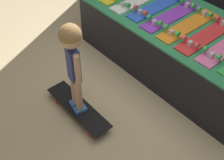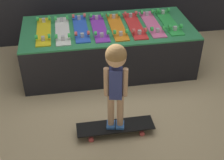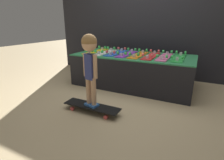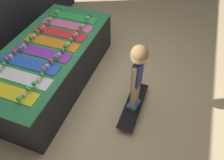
{
  "view_description": "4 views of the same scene",
  "coord_description": "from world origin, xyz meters",
  "px_view_note": "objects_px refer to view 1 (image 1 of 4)",
  "views": [
    {
      "loc": [
        1.62,
        -1.75,
        2.37
      ],
      "look_at": [
        -0.02,
        -0.35,
        0.3
      ],
      "focal_mm": 50.0,
      "sensor_mm": 36.0,
      "label": 1
    },
    {
      "loc": [
        -0.53,
        -3.0,
        2.32
      ],
      "look_at": [
        -0.08,
        -0.27,
        0.37
      ],
      "focal_mm": 50.0,
      "sensor_mm": 36.0,
      "label": 2
    },
    {
      "loc": [
        1.07,
        -2.49,
        1.15
      ],
      "look_at": [
        0.02,
        -0.36,
        0.37
      ],
      "focal_mm": 28.0,
      "sensor_mm": 36.0,
      "label": 3
    },
    {
      "loc": [
        -1.83,
        -1.03,
        2.35
      ],
      "look_at": [
        0.0,
        -0.35,
        0.31
      ],
      "focal_mm": 35.0,
      "sensor_mm": 36.0,
      "label": 4
    }
  ],
  "objects_px": {
    "skateboard_purple_on_rack": "(171,15)",
    "skateboard_on_floor": "(78,108)",
    "child": "(72,54)",
    "skateboard_red_on_rack": "(207,35)",
    "skateboard_orange_on_rack": "(188,25)",
    "skateboard_blue_on_rack": "(157,6)"
  },
  "relations": [
    {
      "from": "skateboard_blue_on_rack",
      "to": "skateboard_orange_on_rack",
      "type": "xyz_separation_m",
      "value": [
        0.46,
        -0.03,
        0.0
      ]
    },
    {
      "from": "child",
      "to": "skateboard_on_floor",
      "type": "bearing_deg",
      "value": -92.25
    },
    {
      "from": "skateboard_blue_on_rack",
      "to": "skateboard_orange_on_rack",
      "type": "bearing_deg",
      "value": -3.85
    },
    {
      "from": "skateboard_blue_on_rack",
      "to": "skateboard_purple_on_rack",
      "type": "distance_m",
      "value": 0.23
    },
    {
      "from": "skateboard_orange_on_rack",
      "to": "child",
      "type": "height_order",
      "value": "child"
    },
    {
      "from": "skateboard_purple_on_rack",
      "to": "child",
      "type": "height_order",
      "value": "child"
    },
    {
      "from": "child",
      "to": "skateboard_orange_on_rack",
      "type": "bearing_deg",
      "value": 91.19
    },
    {
      "from": "skateboard_orange_on_rack",
      "to": "child",
      "type": "distance_m",
      "value": 1.27
    },
    {
      "from": "skateboard_red_on_rack",
      "to": "skateboard_blue_on_rack",
      "type": "bearing_deg",
      "value": 177.37
    },
    {
      "from": "skateboard_purple_on_rack",
      "to": "skateboard_orange_on_rack",
      "type": "relative_size",
      "value": 1.0
    },
    {
      "from": "skateboard_blue_on_rack",
      "to": "child",
      "type": "relative_size",
      "value": 0.83
    },
    {
      "from": "skateboard_purple_on_rack",
      "to": "skateboard_orange_on_rack",
      "type": "bearing_deg",
      "value": -0.87
    },
    {
      "from": "skateboard_purple_on_rack",
      "to": "skateboard_on_floor",
      "type": "height_order",
      "value": "skateboard_purple_on_rack"
    },
    {
      "from": "skateboard_blue_on_rack",
      "to": "skateboard_purple_on_rack",
      "type": "xyz_separation_m",
      "value": [
        0.23,
        -0.03,
        0.0
      ]
    },
    {
      "from": "skateboard_orange_on_rack",
      "to": "child",
      "type": "bearing_deg",
      "value": -100.59
    },
    {
      "from": "skateboard_on_floor",
      "to": "child",
      "type": "bearing_deg",
      "value": 75.96
    },
    {
      "from": "skateboard_red_on_rack",
      "to": "child",
      "type": "xyz_separation_m",
      "value": [
        -0.46,
        -1.24,
        0.14
      ]
    },
    {
      "from": "child",
      "to": "skateboard_red_on_rack",
      "type": "bearing_deg",
      "value": 81.42
    },
    {
      "from": "skateboard_red_on_rack",
      "to": "skateboard_on_floor",
      "type": "xyz_separation_m",
      "value": [
        -0.46,
        -1.24,
        -0.53
      ]
    },
    {
      "from": "skateboard_orange_on_rack",
      "to": "child",
      "type": "relative_size",
      "value": 0.83
    },
    {
      "from": "skateboard_blue_on_rack",
      "to": "skateboard_red_on_rack",
      "type": "relative_size",
      "value": 1.0
    },
    {
      "from": "skateboard_on_floor",
      "to": "child",
      "type": "xyz_separation_m",
      "value": [
        0.0,
        0.0,
        0.67
      ]
    }
  ]
}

